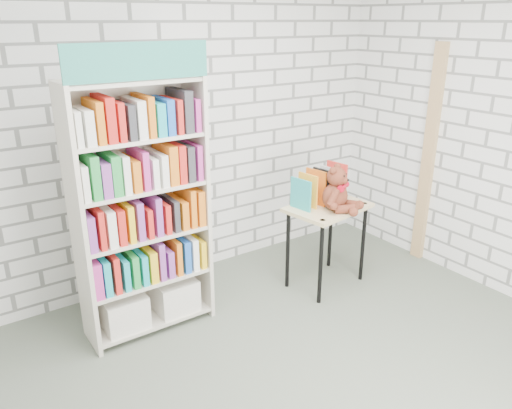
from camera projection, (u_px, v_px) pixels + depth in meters
ground at (311, 397)px, 3.22m from camera, size 4.50×4.50×0.00m
room_shell at (324, 122)px, 2.59m from camera, size 4.52×4.02×2.81m
bookshelf at (141, 209)px, 3.64m from camera, size 0.96×0.37×2.16m
display_table at (327, 217)px, 4.38m from camera, size 0.77×0.59×0.76m
table_books at (319, 187)px, 4.37m from camera, size 0.52×0.29×0.29m
teddy_bear at (338, 192)px, 4.20m from camera, size 0.37×0.36×0.39m
door_trim at (428, 157)px, 4.76m from camera, size 0.05×0.12×2.10m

